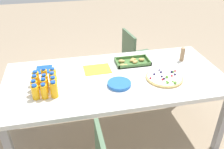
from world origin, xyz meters
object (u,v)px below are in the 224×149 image
juice_bottle_2 (54,90)px  juice_bottle_11 (53,76)px  juice_bottle_10 (45,76)px  juice_bottle_5 (54,85)px  juice_bottle_1 (44,91)px  cardboard_tube (182,54)px  juice_bottle_9 (36,78)px  juice_bottle_7 (45,82)px  plate_stack (119,84)px  chair_far_right (136,55)px  juice_bottle_8 (53,80)px  napkin_stack (44,69)px  juice_bottle_4 (44,86)px  fruit_pizza (164,77)px  juice_bottle_3 (35,88)px  juice_bottle_0 (35,92)px  juice_bottle_6 (35,83)px  snack_tray (132,62)px  paper_folder (97,69)px  party_table (115,82)px

juice_bottle_2 → juice_bottle_11: (-0.00, 0.23, -0.00)m
juice_bottle_10 → juice_bottle_5: bearing=-62.9°
juice_bottle_1 → cardboard_tube: cardboard_tube is taller
juice_bottle_11 → juice_bottle_2: bearing=-89.0°
juice_bottle_5 → juice_bottle_9: (-0.15, 0.15, -0.01)m
juice_bottle_7 → plate_stack: bearing=-8.8°
chair_far_right → juice_bottle_2: 1.51m
chair_far_right → plate_stack: (-0.48, -1.00, 0.25)m
juice_bottle_8 → napkin_stack: bearing=105.2°
juice_bottle_5 → juice_bottle_10: juice_bottle_10 is taller
juice_bottle_2 → juice_bottle_4: juice_bottle_2 is taller
fruit_pizza → plate_stack: bearing=-177.2°
chair_far_right → juice_bottle_3: 1.58m
juice_bottle_11 → juice_bottle_1: bearing=-108.0°
juice_bottle_11 → juice_bottle_5: bearing=-89.1°
juice_bottle_7 → juice_bottle_9: bearing=136.5°
juice_bottle_0 → cardboard_tube: cardboard_tube is taller
juice_bottle_9 → juice_bottle_6: bearing=-89.7°
chair_far_right → juice_bottle_11: juice_bottle_11 is taller
juice_bottle_4 → juice_bottle_6: size_ratio=0.97×
napkin_stack → juice_bottle_4: bearing=-87.5°
juice_bottle_11 → cardboard_tube: 1.33m
juice_bottle_3 → snack_tray: bearing=20.9°
juice_bottle_10 → fruit_pizza: 1.09m
paper_folder → party_table: bearing=-49.5°
juice_bottle_0 → paper_folder: bearing=33.1°
juice_bottle_2 → paper_folder: size_ratio=0.58×
juice_bottle_0 → fruit_pizza: juice_bottle_0 is taller
juice_bottle_11 → cardboard_tube: bearing=6.4°
juice_bottle_1 → snack_tray: juice_bottle_1 is taller
juice_bottle_0 → juice_bottle_6: 0.14m
juice_bottle_2 → juice_bottle_9: juice_bottle_2 is taller
fruit_pizza → juice_bottle_7: bearing=175.9°
party_table → napkin_stack: bearing=157.6°
juice_bottle_5 → napkin_stack: size_ratio=0.97×
party_table → juice_bottle_10: (-0.64, 0.03, 0.13)m
party_table → juice_bottle_11: size_ratio=14.20×
juice_bottle_4 → cardboard_tube: bearing=11.9°
juice_bottle_10 → juice_bottle_6: bearing=-131.6°
juice_bottle_11 → fruit_pizza: juice_bottle_11 is taller
plate_stack → paper_folder: plate_stack is taller
juice_bottle_3 → cardboard_tube: cardboard_tube is taller
juice_bottle_8 → paper_folder: 0.49m
juice_bottle_7 → juice_bottle_6: bearing=-176.2°
napkin_stack → juice_bottle_10: bearing=-85.9°
juice_bottle_11 → juice_bottle_4: bearing=-117.3°
chair_far_right → juice_bottle_2: juice_bottle_2 is taller
chair_far_right → napkin_stack: chair_far_right is taller
juice_bottle_7 → snack_tray: 0.92m
juice_bottle_8 → plate_stack: bearing=-9.6°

